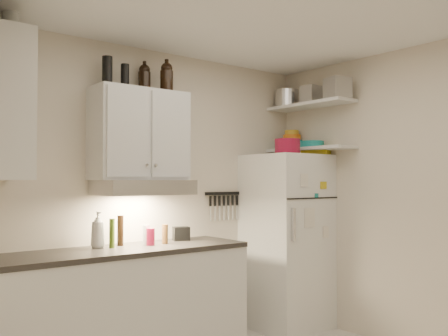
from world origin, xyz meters
TOP-DOWN VIEW (x-y plane):
  - ceiling at (0.00, 0.00)m, footprint 3.20×3.00m
  - back_wall at (0.00, 1.51)m, footprint 3.20×0.02m
  - left_wall at (-1.61, 0.00)m, footprint 0.02×3.00m
  - right_wall at (1.61, 0.00)m, footprint 0.02×3.00m
  - base_cabinet at (-0.55, 1.20)m, footprint 2.10×0.60m
  - countertop at (-0.55, 1.20)m, footprint 2.10×0.62m
  - upper_cabinet at (-0.30, 1.33)m, footprint 0.80×0.33m
  - range_hood at (-0.30, 1.27)m, footprint 0.76×0.46m
  - fridge at (1.25, 1.16)m, footprint 0.70×0.68m
  - shelf_hi at (1.45, 1.02)m, footprint 0.30×0.95m
  - shelf_lo at (1.45, 1.02)m, footprint 0.30×0.95m
  - knife_strip at (0.70, 1.49)m, footprint 0.42×0.02m
  - dutch_oven at (1.09, 0.99)m, footprint 0.32×0.32m
  - book_stack at (1.48, 0.98)m, footprint 0.29×0.32m
  - spice_jar at (1.37, 1.08)m, footprint 0.09×0.09m
  - stock_pot at (1.44, 1.34)m, footprint 0.29×0.29m
  - tin_a at (1.44, 1.00)m, footprint 0.18×0.17m
  - tin_b at (1.41, 0.65)m, footprint 0.24×0.24m
  - bowl_teal at (1.47, 1.31)m, footprint 0.24×0.24m
  - bowl_orange at (1.49, 1.32)m, footprint 0.19×0.19m
  - bowl_yellow at (1.49, 1.32)m, footprint 0.15×0.15m
  - plates at (1.43, 0.99)m, footprint 0.33×0.33m
  - growler_a at (-0.21, 1.41)m, footprint 0.11×0.11m
  - growler_b at (-0.07, 1.29)m, footprint 0.13×0.13m
  - thermos_a at (-0.43, 1.34)m, footprint 0.09×0.09m
  - thermos_b at (-0.59, 1.34)m, footprint 0.10×0.10m
  - side_jar at (-1.36, 1.23)m, footprint 0.14×0.14m
  - soap_bottle at (-0.67, 1.33)m, footprint 0.12×0.13m
  - pepper_mill at (-0.12, 1.23)m, footprint 0.07×0.07m
  - oil_bottle at (-0.58, 1.26)m, footprint 0.05×0.05m
  - vinegar_bottle at (-0.47, 1.34)m, footprint 0.05×0.05m
  - clear_bottle at (-0.28, 1.26)m, footprint 0.07×0.07m
  - red_jar at (-0.26, 1.21)m, footprint 0.08×0.08m
  - caddy at (0.11, 1.33)m, footprint 0.17×0.14m

SIDE VIEW (x-z plane):
  - base_cabinet at x=-0.55m, z-range 0.00..0.88m
  - fridge at x=1.25m, z-range 0.00..1.70m
  - countertop at x=-0.55m, z-range 0.88..0.92m
  - caddy at x=0.11m, z-range 0.92..1.04m
  - red_jar at x=-0.26m, z-range 0.92..1.06m
  - pepper_mill at x=-0.12m, z-range 0.92..1.08m
  - clear_bottle at x=-0.28m, z-range 0.92..1.08m
  - oil_bottle at x=-0.58m, z-range 0.92..1.15m
  - vinegar_bottle at x=-0.47m, z-range 0.92..1.16m
  - soap_bottle at x=-0.67m, z-range 0.92..1.23m
  - back_wall at x=0.00m, z-range 0.00..2.60m
  - left_wall at x=-1.61m, z-range 0.00..2.60m
  - right_wall at x=1.61m, z-range 0.00..2.60m
  - knife_strip at x=0.70m, z-range 1.31..1.33m
  - range_hood at x=-0.30m, z-range 1.33..1.45m
  - book_stack at x=1.48m, z-range 1.70..1.79m
  - spice_jar at x=1.37m, z-range 1.70..1.81m
  - shelf_lo at x=1.45m, z-range 1.75..1.77m
  - dutch_oven at x=1.09m, z-range 1.70..1.84m
  - plates at x=1.43m, z-range 1.77..1.84m
  - bowl_teal at x=1.47m, z-range 1.77..1.87m
  - upper_cabinet at x=-0.30m, z-range 1.45..2.20m
  - bowl_orange at x=1.49m, z-range 1.87..1.93m
  - bowl_yellow at x=1.49m, z-range 1.93..1.97m
  - shelf_hi at x=1.45m, z-range 2.19..2.22m
  - thermos_a at x=-0.43m, z-range 2.20..2.40m
  - tin_a at x=1.44m, z-range 2.21..2.39m
  - stock_pot at x=1.44m, z-range 2.21..2.39m
  - tin_b at x=1.41m, z-range 2.21..2.41m
  - thermos_b at x=-0.59m, z-range 2.20..2.44m
  - growler_a at x=-0.21m, z-range 2.20..2.45m
  - growler_b at x=-0.07m, z-range 2.20..2.46m
  - side_jar at x=-1.36m, z-range 2.45..2.60m
  - ceiling at x=0.00m, z-range 2.60..2.62m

